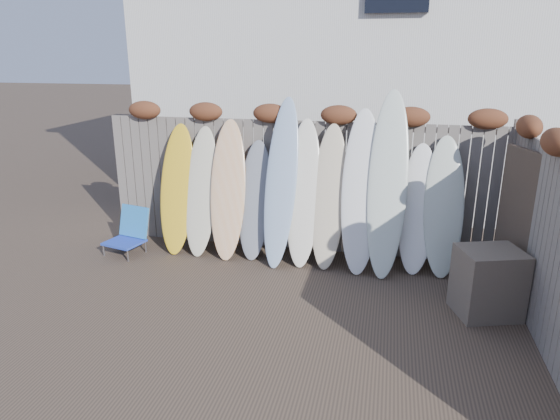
% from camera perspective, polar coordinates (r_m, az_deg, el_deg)
% --- Properties ---
extents(ground, '(80.00, 80.00, 0.00)m').
position_cam_1_polar(ground, '(5.80, -2.62, -13.02)').
color(ground, '#493A2D').
extents(back_fence, '(6.05, 0.28, 2.24)m').
position_cam_1_polar(back_fence, '(7.53, 2.40, 3.99)').
color(back_fence, slate).
rests_on(back_fence, ground).
extents(right_fence, '(0.28, 4.40, 2.24)m').
position_cam_1_polar(right_fence, '(5.63, 28.92, -3.45)').
color(right_fence, slate).
rests_on(right_fence, ground).
extents(house, '(8.50, 5.50, 6.33)m').
position_cam_1_polar(house, '(11.35, 8.72, 18.66)').
color(house, silver).
rests_on(house, ground).
extents(beach_chair, '(0.64, 0.66, 0.69)m').
position_cam_1_polar(beach_chair, '(8.00, -16.85, -2.41)').
color(beach_chair, blue).
rests_on(beach_chair, ground).
extents(wooden_crate, '(0.83, 0.76, 0.80)m').
position_cam_1_polar(wooden_crate, '(6.33, 22.69, -7.64)').
color(wooden_crate, '#52423E').
rests_on(wooden_crate, ground).
extents(lattice_panel, '(0.47, 1.20, 1.88)m').
position_cam_1_polar(lattice_panel, '(6.53, 26.48, -2.30)').
color(lattice_panel, '#493B2C').
rests_on(lattice_panel, ground).
extents(surfboard_0, '(0.56, 0.71, 1.93)m').
position_cam_1_polar(surfboard_0, '(7.75, -11.66, 2.36)').
color(surfboard_0, gold).
rests_on(surfboard_0, ground).
extents(surfboard_1, '(0.50, 0.68, 1.90)m').
position_cam_1_polar(surfboard_1, '(7.61, -8.99, 2.12)').
color(surfboard_1, beige).
rests_on(surfboard_1, ground).
extents(surfboard_2, '(0.59, 0.76, 2.02)m').
position_cam_1_polar(surfboard_2, '(7.43, -5.97, 2.33)').
color(surfboard_2, '#EDB874').
rests_on(surfboard_2, ground).
extents(surfboard_3, '(0.48, 0.62, 1.72)m').
position_cam_1_polar(surfboard_3, '(7.39, -2.89, 1.13)').
color(surfboard_3, gray).
rests_on(surfboard_3, ground).
extents(surfboard_4, '(0.53, 0.86, 2.36)m').
position_cam_1_polar(surfboard_4, '(7.11, 0.12, 3.15)').
color(surfboard_4, '#96B1D5').
rests_on(surfboard_4, ground).
extents(surfboard_5, '(0.51, 0.75, 2.06)m').
position_cam_1_polar(surfboard_5, '(7.14, 2.69, 1.96)').
color(surfboard_5, white).
rests_on(surfboard_5, ground).
extents(surfboard_6, '(0.50, 0.72, 2.00)m').
position_cam_1_polar(surfboard_6, '(7.09, 5.60, 1.54)').
color(surfboard_6, beige).
rests_on(surfboard_6, ground).
extents(surfboard_7, '(0.56, 0.80, 2.23)m').
position_cam_1_polar(surfboard_7, '(6.99, 9.23, 2.10)').
color(surfboard_7, white).
rests_on(surfboard_7, ground).
extents(surfboard_8, '(0.55, 0.88, 2.49)m').
position_cam_1_polar(surfboard_8, '(6.94, 12.21, 2.91)').
color(surfboard_8, silver).
rests_on(surfboard_8, ground).
extents(surfboard_9, '(0.54, 0.67, 1.76)m').
position_cam_1_polar(surfboard_9, '(7.16, 15.45, 0.12)').
color(surfboard_9, white).
rests_on(surfboard_9, ground).
extents(surfboard_10, '(0.57, 0.70, 1.88)m').
position_cam_1_polar(surfboard_10, '(7.16, 18.22, 0.35)').
color(surfboard_10, silver).
rests_on(surfboard_10, ground).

